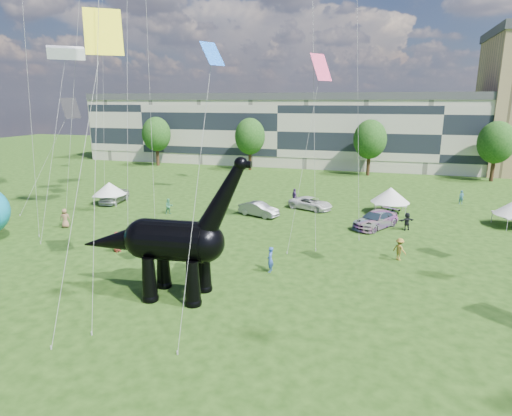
# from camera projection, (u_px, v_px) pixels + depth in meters

# --- Properties ---
(ground) EXTENTS (220.00, 220.00, 0.00)m
(ground) POSITION_uv_depth(u_px,v_px,m) (165.00, 334.00, 22.20)
(ground) COLOR #16330C
(ground) RESTS_ON ground
(terrace_row) EXTENTS (78.00, 11.00, 12.00)m
(terrace_row) POSITION_uv_depth(u_px,v_px,m) (284.00, 132.00, 80.57)
(terrace_row) COLOR beige
(terrace_row) RESTS_ON ground
(tree_far_left) EXTENTS (5.20, 5.20, 9.44)m
(tree_far_left) POSITION_uv_depth(u_px,v_px,m) (156.00, 131.00, 78.24)
(tree_far_left) COLOR #382314
(tree_far_left) RESTS_ON ground
(tree_mid_left) EXTENTS (5.20, 5.20, 9.44)m
(tree_mid_left) POSITION_uv_depth(u_px,v_px,m) (250.00, 133.00, 73.24)
(tree_mid_left) COLOR #382314
(tree_mid_left) RESTS_ON ground
(tree_mid_right) EXTENTS (5.20, 5.20, 9.44)m
(tree_mid_right) POSITION_uv_depth(u_px,v_px,m) (370.00, 136.00, 67.69)
(tree_mid_right) COLOR #382314
(tree_mid_right) RESTS_ON ground
(tree_far_right) EXTENTS (5.20, 5.20, 9.44)m
(tree_far_right) POSITION_uv_depth(u_px,v_px,m) (497.00, 139.00, 62.70)
(tree_far_right) COLOR #382314
(tree_far_right) RESTS_ON ground
(dinosaur_sculpture) EXTENTS (11.15, 3.25, 9.10)m
(dinosaur_sculpture) POSITION_uv_depth(u_px,v_px,m) (168.00, 242.00, 25.84)
(dinosaur_sculpture) COLOR black
(dinosaur_sculpture) RESTS_ON ground
(car_silver) EXTENTS (2.56, 5.03, 1.64)m
(car_silver) POSITION_uv_depth(u_px,v_px,m) (114.00, 196.00, 50.50)
(car_silver) COLOR silver
(car_silver) RESTS_ON ground
(car_grey) EXTENTS (4.66, 2.91, 1.45)m
(car_grey) POSITION_uv_depth(u_px,v_px,m) (259.00, 209.00, 44.72)
(car_grey) COLOR slate
(car_grey) RESTS_ON ground
(car_white) EXTENTS (5.39, 3.89, 1.36)m
(car_white) POSITION_uv_depth(u_px,v_px,m) (311.00, 203.00, 47.45)
(car_white) COLOR silver
(car_white) RESTS_ON ground
(car_dark) EXTENTS (4.75, 5.84, 1.59)m
(car_dark) POSITION_uv_depth(u_px,v_px,m) (376.00, 220.00, 40.57)
(car_dark) COLOR #595960
(car_dark) RESTS_ON ground
(gazebo_near) EXTENTS (4.27, 4.27, 2.82)m
(gazebo_near) POSITION_uv_depth(u_px,v_px,m) (390.00, 195.00, 45.54)
(gazebo_near) COLOR silver
(gazebo_near) RESTS_ON ground
(gazebo_left) EXTENTS (4.14, 4.14, 2.58)m
(gazebo_left) POSITION_uv_depth(u_px,v_px,m) (109.00, 189.00, 49.76)
(gazebo_left) COLOR silver
(gazebo_left) RESTS_ON ground
(visitors) EXTENTS (50.71, 46.01, 1.85)m
(visitors) POSITION_uv_depth(u_px,v_px,m) (237.00, 233.00, 36.22)
(visitors) COLOR maroon
(visitors) RESTS_ON ground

